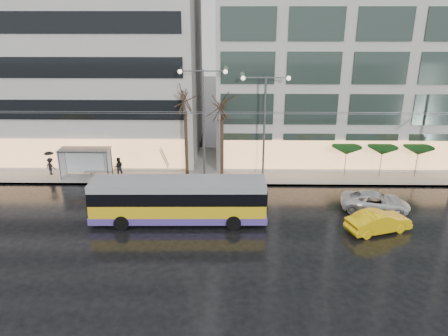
{
  "coord_description": "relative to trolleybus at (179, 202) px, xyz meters",
  "views": [
    {
      "loc": [
        4.21,
        -24.08,
        13.73
      ],
      "look_at": [
        3.77,
        5.0,
        3.03
      ],
      "focal_mm": 35.0,
      "sensor_mm": 36.0,
      "label": 1
    }
  ],
  "objects": [
    {
      "name": "catenary",
      "position": [
        0.25,
        5.29,
        2.78
      ],
      "size": [
        42.24,
        5.12,
        7.0
      ],
      "color": "#595B60",
      "rests_on": "ground"
    },
    {
      "name": "tree_a",
      "position": [
        -0.25,
        8.35,
        5.62
      ],
      "size": [
        3.2,
        3.2,
        8.4
      ],
      "color": "black",
      "rests_on": "sidewalk"
    },
    {
      "name": "bus_shelter",
      "position": [
        -9.14,
        8.04,
        0.49
      ],
      "size": [
        4.2,
        1.6,
        2.51
      ],
      "color": "#595B60",
      "rests_on": "sidewalk"
    },
    {
      "name": "trolleybus",
      "position": [
        0.0,
        0.0,
        0.0
      ],
      "size": [
        11.77,
        4.64,
        5.43
      ],
      "color": "gold",
      "rests_on": "ground"
    },
    {
      "name": "street_lamp_near",
      "position": [
        1.25,
        8.15,
        4.52
      ],
      "size": [
        3.96,
        0.36,
        9.03
      ],
      "color": "#595B60",
      "rests_on": "sidewalk"
    },
    {
      "name": "sidewalk",
      "position": [
        1.25,
        11.35,
        -1.4
      ],
      "size": [
        80.0,
        10.0,
        0.15
      ],
      "primitive_type": "cube",
      "color": "gray",
      "rests_on": "ground"
    },
    {
      "name": "parasol_a",
      "position": [
        13.25,
        8.35,
        0.98
      ],
      "size": [
        2.5,
        2.5,
        2.65
      ],
      "color": "#595B60",
      "rests_on": "sidewalk"
    },
    {
      "name": "pedestrian_a",
      "position": [
        -8.54,
        8.75,
        0.13
      ],
      "size": [
        1.12,
        1.14,
        2.19
      ],
      "color": "black",
      "rests_on": "sidewalk"
    },
    {
      "name": "building_right",
      "position": [
        18.25,
        16.35,
        11.18
      ],
      "size": [
        32.0,
        14.0,
        25.0
      ],
      "primitive_type": "cube",
      "color": "#ABA8A3",
      "rests_on": "sidewalk"
    },
    {
      "name": "taxi_b",
      "position": [
        13.1,
        -1.25,
        -0.76
      ],
      "size": [
        4.55,
        2.84,
        1.42
      ],
      "primitive_type": "imported",
      "rotation": [
        0.0,
        0.0,
        1.91
      ],
      "color": "yellow",
      "rests_on": "ground"
    },
    {
      "name": "building_left",
      "position": [
        -16.75,
        16.35,
        9.68
      ],
      "size": [
        34.0,
        14.0,
        22.0
      ],
      "primitive_type": "cube",
      "color": "#ABA8A3",
      "rests_on": "sidewalk"
    },
    {
      "name": "street_lamp_far",
      "position": [
        6.25,
        8.15,
        4.24
      ],
      "size": [
        3.96,
        0.36,
        8.53
      ],
      "color": "#595B60",
      "rests_on": "sidewalk"
    },
    {
      "name": "tree_b",
      "position": [
        2.75,
        8.55,
        4.93
      ],
      "size": [
        3.2,
        3.2,
        7.7
      ],
      "color": "black",
      "rests_on": "sidewalk"
    },
    {
      "name": "kerb",
      "position": [
        1.25,
        6.4,
        -1.4
      ],
      "size": [
        80.0,
        0.1,
        0.15
      ],
      "primitive_type": "cube",
      "color": "slate",
      "rests_on": "ground"
    },
    {
      "name": "pedestrian_c",
      "position": [
        -12.04,
        8.37,
        -0.2
      ],
      "size": [
        1.11,
        1.08,
        2.11
      ],
      "color": "black",
      "rests_on": "sidewalk"
    },
    {
      "name": "sedan_silver",
      "position": [
        13.88,
        1.93,
        -0.8
      ],
      "size": [
        5.07,
        2.9,
        1.33
      ],
      "primitive_type": "imported",
      "rotation": [
        0.0,
        0.0,
        1.42
      ],
      "color": "silver",
      "rests_on": "ground"
    },
    {
      "name": "parasol_b",
      "position": [
        16.25,
        8.35,
        0.98
      ],
      "size": [
        2.5,
        2.5,
        2.65
      ],
      "color": "#595B60",
      "rests_on": "sidewalk"
    },
    {
      "name": "ground",
      "position": [
        -0.75,
        -2.65,
        -1.47
      ],
      "size": [
        140.0,
        140.0,
        0.0
      ],
      "primitive_type": "plane",
      "color": "black",
      "rests_on": "ground"
    },
    {
      "name": "pedestrian_b",
      "position": [
        -6.06,
        8.02,
        -0.47
      ],
      "size": [
        0.97,
        0.84,
        1.69
      ],
      "color": "black",
      "rests_on": "sidewalk"
    },
    {
      "name": "parasol_c",
      "position": [
        19.25,
        8.35,
        0.98
      ],
      "size": [
        2.5,
        2.5,
        2.65
      ],
      "color": "#595B60",
      "rests_on": "sidewalk"
    }
  ]
}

